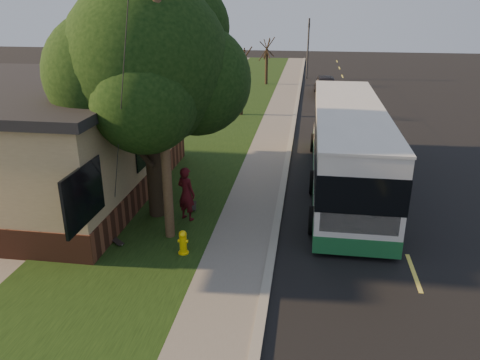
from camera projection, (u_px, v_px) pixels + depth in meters
The scene contains 18 objects.
ground at pixel (271, 262), 13.57m from camera, with size 120.00×120.00×0.00m, color black.
road at pixel (373, 159), 22.25m from camera, with size 8.00×80.00×0.01m, color black.
curb at pixel (288, 154), 22.77m from camera, with size 0.25×80.00×0.12m, color gray.
sidewalk at pixel (268, 154), 22.92m from camera, with size 2.00×80.00×0.08m, color slate.
grass_verge at pixel (198, 151), 23.40m from camera, with size 5.00×80.00×0.07m, color black.
building_lot at pixel (14, 143), 24.78m from camera, with size 15.00×80.00×0.04m, color slate.
fire_hydrant at pixel (183, 242), 13.77m from camera, with size 0.32×0.32×0.74m.
utility_pole at pixel (161, 93), 13.27m from camera, with size 2.86×3.21×9.07m.
leafy_tree at pixel (150, 66), 14.72m from camera, with size 6.30×6.00×7.80m.
bare_tree_near at pixel (241, 82), 29.88m from camera, with size 1.38×1.21×4.31m.
bare_tree_far at pixel (267, 62), 40.93m from camera, with size 1.38×1.21×4.03m.
traffic_signal at pixel (308, 45), 43.72m from camera, with size 0.18×0.22×5.50m.
transit_bus at pixel (347, 145), 18.49m from camera, with size 2.79×12.08×3.27m.
skateboarder at pixel (186, 194), 15.73m from camera, with size 0.68×0.45×1.88m, color #460E14.
skateboard_main at pixel (193, 206), 16.93m from camera, with size 0.36×0.84×0.08m.
skateboard_spare at pixel (115, 240), 14.52m from camera, with size 0.74×0.66×0.07m.
dumpster at pixel (62, 172), 18.63m from camera, with size 1.57×1.31×1.27m.
distant_car at pixel (326, 85), 36.98m from camera, with size 1.79×4.45×1.52m, color black.
Camera 1 is at (0.85, -11.80, 7.12)m, focal length 35.00 mm.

